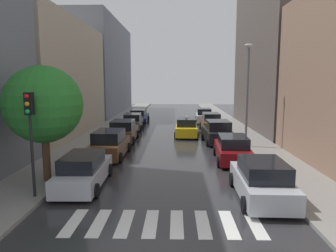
{
  "coord_description": "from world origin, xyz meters",
  "views": [
    {
      "loc": [
        0.4,
        -7.56,
        4.88
      ],
      "look_at": [
        -0.27,
        19.38,
        1.04
      ],
      "focal_mm": 33.57,
      "sensor_mm": 36.0,
      "label": 1
    }
  ],
  "objects": [
    {
      "name": "parked_car_left_third",
      "position": [
        -3.89,
        17.77,
        0.81
      ],
      "size": [
        2.2,
        4.77,
        1.73
      ],
      "rotation": [
        0.0,
        0.0,
        1.58
      ],
      "color": "brown",
      "rests_on": "ground"
    },
    {
      "name": "building_left_far",
      "position": [
        -11.0,
        40.85,
        6.81
      ],
      "size": [
        6.0,
        21.82,
        13.62
      ],
      "primitive_type": "cube",
      "color": "slate",
      "rests_on": "ground"
    },
    {
      "name": "parked_car_right_second",
      "position": [
        3.88,
        11.35,
        0.76
      ],
      "size": [
        2.25,
        4.62,
        1.61
      ],
      "rotation": [
        0.0,
        0.0,
        1.52
      ],
      "color": "maroon",
      "rests_on": "ground"
    },
    {
      "name": "parked_car_right_nearest",
      "position": [
        3.99,
        5.11,
        0.78
      ],
      "size": [
        2.23,
        4.62,
        1.67
      ],
      "rotation": [
        0.0,
        0.0,
        1.55
      ],
      "color": "#B2B7BF",
      "rests_on": "ground"
    },
    {
      "name": "parked_car_left_fifth",
      "position": [
        -4.0,
        29.67,
        0.73
      ],
      "size": [
        2.21,
        4.46,
        1.55
      ],
      "rotation": [
        0.0,
        0.0,
        1.52
      ],
      "color": "navy",
      "rests_on": "ground"
    },
    {
      "name": "building_right_mid",
      "position": [
        11.0,
        25.12,
        8.45
      ],
      "size": [
        6.0,
        17.0,
        16.91
      ],
      "primitive_type": "cube",
      "color": "#564C47",
      "rests_on": "ground"
    },
    {
      "name": "sidewalk_left",
      "position": [
        -6.5,
        24.0,
        0.07
      ],
      "size": [
        3.0,
        72.0,
        0.15
      ],
      "primitive_type": "cube",
      "color": "gray",
      "rests_on": "ground"
    },
    {
      "name": "lamp_post_right",
      "position": [
        5.55,
        15.24,
        4.37
      ],
      "size": [
        0.6,
        0.28,
        7.36
      ],
      "color": "#595B60",
      "rests_on": "sidewalk_right"
    },
    {
      "name": "parked_car_left_second",
      "position": [
        -3.87,
        12.26,
        0.82
      ],
      "size": [
        2.21,
        4.68,
        1.76
      ],
      "rotation": [
        0.0,
        0.0,
        1.55
      ],
      "color": "brown",
      "rests_on": "ground"
    },
    {
      "name": "taxi_midroad",
      "position": [
        1.37,
        20.34,
        0.76
      ],
      "size": [
        2.21,
        4.7,
        1.81
      ],
      "rotation": [
        0.0,
        0.0,
        1.53
      ],
      "color": "yellow",
      "rests_on": "ground"
    },
    {
      "name": "sidewalk_right",
      "position": [
        6.5,
        24.0,
        0.07
      ],
      "size": [
        3.0,
        72.0,
        0.15
      ],
      "primitive_type": "cube",
      "color": "gray",
      "rests_on": "ground"
    },
    {
      "name": "street_tree_left",
      "position": [
        -5.8,
        6.97,
        3.8
      ],
      "size": [
        3.63,
        3.63,
        5.48
      ],
      "color": "#513823",
      "rests_on": "sidewalk_left"
    },
    {
      "name": "parked_car_right_fourth",
      "position": [
        3.89,
        23.43,
        0.83
      ],
      "size": [
        2.0,
        4.62,
        1.79
      ],
      "rotation": [
        0.0,
        0.0,
        1.57
      ],
      "color": "brown",
      "rests_on": "ground"
    },
    {
      "name": "crosswalk_stripes",
      "position": [
        0.0,
        2.71,
        0.01
      ],
      "size": [
        6.75,
        2.2,
        0.01
      ],
      "color": "silver",
      "rests_on": "ground"
    },
    {
      "name": "ground_plane",
      "position": [
        0.0,
        24.0,
        -0.02
      ],
      "size": [
        28.0,
        72.0,
        0.04
      ],
      "primitive_type": "cube",
      "color": "#2A2A2D"
    },
    {
      "name": "parked_car_left_nearest",
      "position": [
        -3.88,
        6.51,
        0.74
      ],
      "size": [
        2.09,
        4.82,
        1.58
      ],
      "rotation": [
        0.0,
        0.0,
        1.6
      ],
      "color": "#B2B7BF",
      "rests_on": "ground"
    },
    {
      "name": "parked_car_right_fifth",
      "position": [
        3.73,
        29.23,
        0.81
      ],
      "size": [
        2.14,
        4.22,
        1.74
      ],
      "rotation": [
        0.0,
        0.0,
        1.52
      ],
      "color": "silver",
      "rests_on": "ground"
    },
    {
      "name": "parked_car_left_fourth",
      "position": [
        -3.98,
        24.16,
        0.76
      ],
      "size": [
        2.1,
        4.56,
        1.62
      ],
      "rotation": [
        0.0,
        0.0,
        1.6
      ],
      "color": "#474C51",
      "rests_on": "ground"
    },
    {
      "name": "building_left_mid",
      "position": [
        -11.0,
        20.6,
        5.11
      ],
      "size": [
        6.0,
        17.0,
        10.23
      ],
      "primitive_type": "cube",
      "color": "#B2A38C",
      "rests_on": "ground"
    },
    {
      "name": "traffic_light_left_corner",
      "position": [
        -5.45,
        4.78,
        3.29
      ],
      "size": [
        0.3,
        0.42,
        4.3
      ],
      "color": "black",
      "rests_on": "sidewalk_left"
    },
    {
      "name": "parked_car_right_third",
      "position": [
        3.75,
        17.22,
        0.84
      ],
      "size": [
        2.3,
        4.44,
        1.81
      ],
      "rotation": [
        0.0,
        0.0,
        1.61
      ],
      "color": "black",
      "rests_on": "ground"
    }
  ]
}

